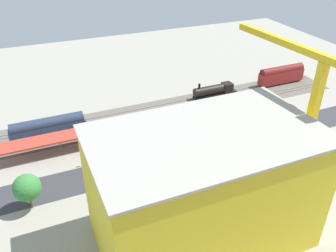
{
  "coord_description": "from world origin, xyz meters",
  "views": [
    {
      "loc": [
        28.42,
        64.43,
        49.0
      ],
      "look_at": [
        2.34,
        1.62,
        8.34
      ],
      "focal_mm": 37.78,
      "sensor_mm": 36.0,
      "label": 1
    }
  ],
  "objects_px": {
    "parked_car_5": "(135,155)",
    "locomotive": "(215,91)",
    "freight_coach_far": "(48,129)",
    "street_tree_3": "(242,140)",
    "street_tree_1": "(155,158)",
    "box_truck_1": "(197,172)",
    "box_truck_0": "(138,186)",
    "parked_car_2": "(203,138)",
    "construction_building": "(204,190)",
    "parked_car_4": "(160,149)",
    "street_tree_2": "(168,155)",
    "parked_car_0": "(245,128)",
    "street_tree_0": "(27,188)",
    "parked_car_3": "(181,142)",
    "traffic_light": "(92,150)",
    "parked_car_1": "(225,132)",
    "passenger_coach": "(281,74)",
    "tower_crane": "(301,112)",
    "platform_canopy_near": "(118,125)"
  },
  "relations": [
    {
      "from": "street_tree_1",
      "to": "box_truck_1",
      "type": "bearing_deg",
      "value": 155.05
    },
    {
      "from": "box_truck_0",
      "to": "box_truck_1",
      "type": "distance_m",
      "value": 13.25
    },
    {
      "from": "platform_canopy_near",
      "to": "street_tree_0",
      "type": "xyz_separation_m",
      "value": [
        22.42,
        17.77,
        1.19
      ]
    },
    {
      "from": "parked_car_2",
      "to": "construction_building",
      "type": "height_order",
      "value": "construction_building"
    },
    {
      "from": "tower_crane",
      "to": "street_tree_3",
      "type": "relative_size",
      "value": 3.99
    },
    {
      "from": "freight_coach_far",
      "to": "parked_car_2",
      "type": "distance_m",
      "value": 38.67
    },
    {
      "from": "passenger_coach",
      "to": "street_tree_1",
      "type": "distance_m",
      "value": 64.08
    },
    {
      "from": "construction_building",
      "to": "box_truck_1",
      "type": "height_order",
      "value": "construction_building"
    },
    {
      "from": "parked_car_4",
      "to": "street_tree_2",
      "type": "relative_size",
      "value": 0.54
    },
    {
      "from": "street_tree_3",
      "to": "parked_car_0",
      "type": "bearing_deg",
      "value": -128.77
    },
    {
      "from": "parked_car_5",
      "to": "freight_coach_far",
      "type": "bearing_deg",
      "value": -42.06
    },
    {
      "from": "platform_canopy_near",
      "to": "street_tree_2",
      "type": "relative_size",
      "value": 8.21
    },
    {
      "from": "parked_car_4",
      "to": "street_tree_2",
      "type": "distance_m",
      "value": 9.97
    },
    {
      "from": "parked_car_4",
      "to": "parked_car_5",
      "type": "bearing_deg",
      "value": 2.02
    },
    {
      "from": "parked_car_4",
      "to": "parked_car_3",
      "type": "bearing_deg",
      "value": -172.22
    },
    {
      "from": "parked_car_5",
      "to": "locomotive",
      "type": "bearing_deg",
      "value": -146.73
    },
    {
      "from": "box_truck_1",
      "to": "street_tree_0",
      "type": "xyz_separation_m",
      "value": [
        33.86,
        -4.08,
        3.51
      ]
    },
    {
      "from": "box_truck_0",
      "to": "box_truck_1",
      "type": "xyz_separation_m",
      "value": [
        -13.24,
        0.5,
        -0.03
      ]
    },
    {
      "from": "parked_car_1",
      "to": "tower_crane",
      "type": "height_order",
      "value": "tower_crane"
    },
    {
      "from": "box_truck_0",
      "to": "parked_car_2",
      "type": "bearing_deg",
      "value": -149.95
    },
    {
      "from": "locomotive",
      "to": "traffic_light",
      "type": "distance_m",
      "value": 47.8
    },
    {
      "from": "platform_canopy_near",
      "to": "passenger_coach",
      "type": "height_order",
      "value": "passenger_coach"
    },
    {
      "from": "parked_car_3",
      "to": "construction_building",
      "type": "relative_size",
      "value": 0.12
    },
    {
      "from": "parked_car_5",
      "to": "street_tree_0",
      "type": "relative_size",
      "value": 0.62
    },
    {
      "from": "locomotive",
      "to": "parked_car_3",
      "type": "relative_size",
      "value": 3.53
    },
    {
      "from": "passenger_coach",
      "to": "street_tree_1",
      "type": "xyz_separation_m",
      "value": [
        56.49,
        30.22,
        1.68
      ]
    },
    {
      "from": "platform_canopy_near",
      "to": "construction_building",
      "type": "relative_size",
      "value": 1.83
    },
    {
      "from": "locomotive",
      "to": "street_tree_0",
      "type": "xyz_separation_m",
      "value": [
        57.19,
        29.94,
        3.26
      ]
    },
    {
      "from": "parked_car_4",
      "to": "street_tree_1",
      "type": "bearing_deg",
      "value": 63.33
    },
    {
      "from": "street_tree_1",
      "to": "parked_car_4",
      "type": "bearing_deg",
      "value": -116.67
    },
    {
      "from": "parked_car_5",
      "to": "street_tree_3",
      "type": "height_order",
      "value": "street_tree_3"
    },
    {
      "from": "parked_car_2",
      "to": "box_truck_0",
      "type": "distance_m",
      "value": 24.44
    },
    {
      "from": "parked_car_0",
      "to": "parked_car_1",
      "type": "relative_size",
      "value": 0.97
    },
    {
      "from": "construction_building",
      "to": "traffic_light",
      "type": "bearing_deg",
      "value": -65.55
    },
    {
      "from": "street_tree_1",
      "to": "street_tree_2",
      "type": "distance_m",
      "value": 2.82
    },
    {
      "from": "box_truck_0",
      "to": "traffic_light",
      "type": "bearing_deg",
      "value": -63.28
    },
    {
      "from": "parked_car_1",
      "to": "street_tree_3",
      "type": "bearing_deg",
      "value": 81.0
    },
    {
      "from": "passenger_coach",
      "to": "street_tree_0",
      "type": "height_order",
      "value": "street_tree_0"
    },
    {
      "from": "parked_car_0",
      "to": "traffic_light",
      "type": "bearing_deg",
      "value": -1.06
    },
    {
      "from": "locomotive",
      "to": "street_tree_1",
      "type": "bearing_deg",
      "value": 43.8
    },
    {
      "from": "parked_car_3",
      "to": "parked_car_1",
      "type": "bearing_deg",
      "value": 179.85
    },
    {
      "from": "parked_car_1",
      "to": "street_tree_1",
      "type": "relative_size",
      "value": 0.6
    },
    {
      "from": "locomotive",
      "to": "parked_car_5",
      "type": "distance_m",
      "value": 40.18
    },
    {
      "from": "locomotive",
      "to": "parked_car_0",
      "type": "distance_m",
      "value": 21.73
    },
    {
      "from": "construction_building",
      "to": "tower_crane",
      "type": "xyz_separation_m",
      "value": [
        -21.47,
        -4.14,
        7.87
      ]
    },
    {
      "from": "construction_building",
      "to": "street_tree_0",
      "type": "distance_m",
      "value": 33.47
    },
    {
      "from": "parked_car_2",
      "to": "parked_car_4",
      "type": "height_order",
      "value": "parked_car_4"
    },
    {
      "from": "street_tree_1",
      "to": "parked_car_3",
      "type": "bearing_deg",
      "value": -137.72
    },
    {
      "from": "traffic_light",
      "to": "freight_coach_far",
      "type": "bearing_deg",
      "value": -61.04
    },
    {
      "from": "platform_canopy_near",
      "to": "parked_car_4",
      "type": "height_order",
      "value": "platform_canopy_near"
    }
  ]
}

